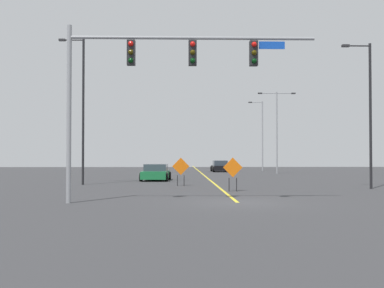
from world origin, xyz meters
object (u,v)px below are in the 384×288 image
at_px(traffic_signal_assembly, 155,69).
at_px(construction_sign_left_lane, 233,170).
at_px(construction_sign_right_lane, 181,168).
at_px(car_green_distant, 156,173).
at_px(street_lamp_near_left, 262,133).
at_px(street_lamp_far_right, 277,125).
at_px(car_black_passing, 220,167).
at_px(street_lamp_far_left, 368,109).
at_px(street_lamp_near_right, 82,105).

relative_size(traffic_signal_assembly, construction_sign_left_lane, 5.60).
height_order(construction_sign_right_lane, car_green_distant, construction_sign_right_lane).
height_order(street_lamp_near_left, car_green_distant, street_lamp_near_left).
xyz_separation_m(street_lamp_far_right, construction_sign_right_lane, (-10.45, -20.56, -4.08)).
xyz_separation_m(construction_sign_left_lane, car_black_passing, (1.97, 32.24, -0.56)).
bearing_deg(traffic_signal_assembly, street_lamp_far_left, 33.92).
bearing_deg(car_black_passing, street_lamp_near_left, 28.23).
distance_m(street_lamp_near_left, car_black_passing, 7.65).
relative_size(street_lamp_near_right, street_lamp_far_left, 1.15).
relative_size(street_lamp_near_left, construction_sign_right_lane, 4.86).
bearing_deg(street_lamp_near_left, construction_sign_right_lane, -109.01).
xyz_separation_m(street_lamp_near_left, car_green_distant, (-12.39, -23.38, -4.28)).
relative_size(street_lamp_near_left, construction_sign_left_lane, 4.79).
xyz_separation_m(street_lamp_far_right, street_lamp_near_left, (-0.02, 9.71, -0.35)).
bearing_deg(street_lamp_near_right, construction_sign_left_lane, -33.44).
xyz_separation_m(street_lamp_far_left, car_green_distant, (-13.16, 9.98, -4.15)).
bearing_deg(street_lamp_near_right, car_green_distant, 49.20).
bearing_deg(traffic_signal_assembly, car_black_passing, 81.25).
bearing_deg(construction_sign_right_lane, construction_sign_left_lane, -60.10).
xyz_separation_m(street_lamp_far_left, construction_sign_left_lane, (-8.34, -1.88, -3.57)).
distance_m(street_lamp_near_right, street_lamp_near_left, 33.62).
height_order(street_lamp_far_right, car_green_distant, street_lamp_far_right).
relative_size(street_lamp_far_right, street_lamp_near_left, 0.99).
height_order(traffic_signal_assembly, car_green_distant, traffic_signal_assembly).
distance_m(traffic_signal_assembly, construction_sign_right_lane, 12.28).
bearing_deg(traffic_signal_assembly, car_green_distant, 92.62).
bearing_deg(street_lamp_far_right, street_lamp_near_right, -131.83).
distance_m(construction_sign_right_lane, construction_sign_left_lane, 5.74).
relative_size(street_lamp_near_left, street_lamp_far_left, 1.03).
height_order(street_lamp_far_right, construction_sign_left_lane, street_lamp_far_right).
height_order(street_lamp_near_left, car_black_passing, street_lamp_near_left).
xyz_separation_m(street_lamp_far_right, car_black_passing, (-5.62, 6.70, -4.61)).
relative_size(street_lamp_far_right, construction_sign_left_lane, 4.75).
height_order(street_lamp_near_right, car_black_passing, street_lamp_near_right).
bearing_deg(street_lamp_near_left, street_lamp_far_left, -88.67).
height_order(street_lamp_near_left, street_lamp_far_left, street_lamp_near_left).
bearing_deg(street_lamp_far_right, street_lamp_near_left, 90.13).
distance_m(traffic_signal_assembly, street_lamp_near_right, 13.93).
bearing_deg(street_lamp_near_right, traffic_signal_assembly, -66.24).
bearing_deg(car_black_passing, street_lamp_far_left, -78.14).
xyz_separation_m(construction_sign_right_lane, construction_sign_left_lane, (2.86, -4.98, 0.03)).
relative_size(traffic_signal_assembly, street_lamp_far_right, 1.18).
relative_size(street_lamp_near_right, construction_sign_right_lane, 5.43).
height_order(traffic_signal_assembly, street_lamp_far_left, street_lamp_far_left).
relative_size(traffic_signal_assembly, street_lamp_near_left, 1.17).
distance_m(car_green_distant, car_black_passing, 21.47).
xyz_separation_m(street_lamp_near_right, car_green_distant, (4.77, 5.53, -4.81)).
height_order(street_lamp_far_right, street_lamp_near_left, street_lamp_near_left).
xyz_separation_m(street_lamp_far_left, construction_sign_right_lane, (-11.20, 3.10, -3.60)).
bearing_deg(car_green_distant, street_lamp_far_right, 47.77).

